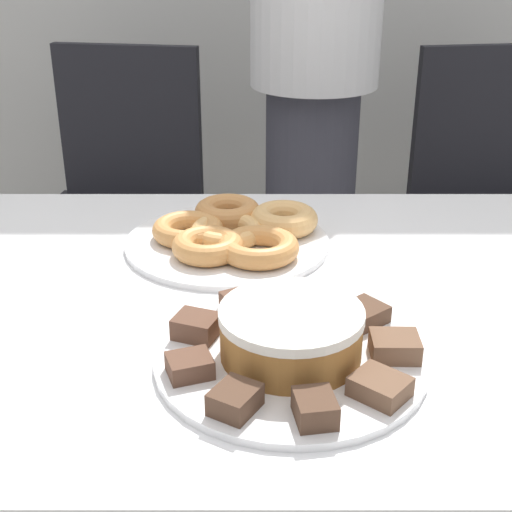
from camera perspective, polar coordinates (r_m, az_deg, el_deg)
table at (r=1.04m, az=0.66°, el=-6.95°), size 1.81×0.82×0.72m
person_standing at (r=1.73m, az=4.92°, el=15.67°), size 0.30×0.30×1.71m
office_chair_left at (r=1.96m, az=-10.71°, el=1.84°), size 0.51×0.51×0.91m
office_chair_right at (r=2.03m, az=18.71°, el=1.74°), size 0.50×0.50×0.91m
plate_cake at (r=0.85m, az=2.92°, el=-8.19°), size 0.32×0.32×0.01m
plate_donuts at (r=1.15m, az=-2.14°, el=1.08°), size 0.33×0.33×0.01m
frosted_cake at (r=0.83m, az=2.97°, el=-6.13°), size 0.17×0.17×0.06m
lamington_0 at (r=0.88m, az=-4.64°, el=-5.61°), size 0.06×0.06×0.03m
lamington_1 at (r=0.81m, az=-5.17°, el=-8.72°), size 0.06×0.06×0.02m
lamington_2 at (r=0.76m, az=-1.54°, el=-11.41°), size 0.06×0.06×0.03m
lamington_3 at (r=0.75m, az=4.89°, el=-12.05°), size 0.05×0.05×0.03m
lamington_4 at (r=0.79m, az=10.04°, el=-10.27°), size 0.08×0.07×0.02m
lamington_5 at (r=0.86m, az=11.20°, el=-7.12°), size 0.06×0.05×0.03m
lamington_6 at (r=0.92m, az=8.65°, el=-4.64°), size 0.08×0.07×0.02m
lamington_7 at (r=0.95m, az=4.01°, el=-3.30°), size 0.05×0.05×0.03m
lamington_8 at (r=0.94m, az=-1.00°, el=-3.79°), size 0.06×0.06×0.02m
donut_0 at (r=1.14m, az=-2.16°, el=1.99°), size 0.12×0.12×0.03m
donut_1 at (r=1.18m, az=2.41°, el=2.95°), size 0.11×0.11×0.04m
donut_2 at (r=1.21m, az=-2.12°, el=3.55°), size 0.11×0.11×0.04m
donut_3 at (r=1.15m, az=-5.31°, el=2.13°), size 0.11×0.11×0.03m
donut_4 at (r=1.09m, az=-3.73°, el=0.83°), size 0.11×0.11×0.03m
donut_5 at (r=1.08m, az=0.38°, el=0.72°), size 0.12×0.12×0.03m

